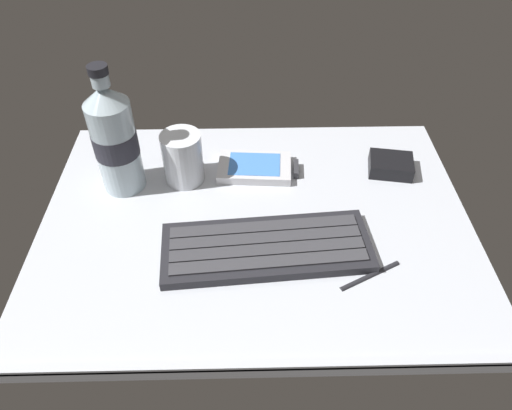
# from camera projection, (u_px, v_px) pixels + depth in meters

# --- Properties ---
(ground_plane) EXTENTS (0.64, 0.48, 0.03)m
(ground_plane) POSITION_uv_depth(u_px,v_px,m) (256.00, 225.00, 0.72)
(ground_plane) COLOR silver
(keyboard) EXTENTS (0.30, 0.13, 0.02)m
(keyboard) POSITION_uv_depth(u_px,v_px,m) (267.00, 247.00, 0.67)
(keyboard) COLOR #232328
(keyboard) RESTS_ON ground_plane
(handheld_device) EXTENTS (0.13, 0.08, 0.02)m
(handheld_device) POSITION_uv_depth(u_px,v_px,m) (258.00, 167.00, 0.80)
(handheld_device) COLOR silver
(handheld_device) RESTS_ON ground_plane
(juice_cup) EXTENTS (0.06, 0.06, 0.09)m
(juice_cup) POSITION_uv_depth(u_px,v_px,m) (183.00, 160.00, 0.76)
(juice_cup) COLOR silver
(juice_cup) RESTS_ON ground_plane
(water_bottle) EXTENTS (0.07, 0.07, 0.21)m
(water_bottle) POSITION_uv_depth(u_px,v_px,m) (115.00, 139.00, 0.71)
(water_bottle) COLOR silver
(water_bottle) RESTS_ON ground_plane
(charger_block) EXTENTS (0.08, 0.07, 0.02)m
(charger_block) POSITION_uv_depth(u_px,v_px,m) (391.00, 165.00, 0.79)
(charger_block) COLOR black
(charger_block) RESTS_ON ground_plane
(stylus_pen) EXTENTS (0.09, 0.05, 0.01)m
(stylus_pen) POSITION_uv_depth(u_px,v_px,m) (370.00, 274.00, 0.64)
(stylus_pen) COLOR #26262B
(stylus_pen) RESTS_ON ground_plane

